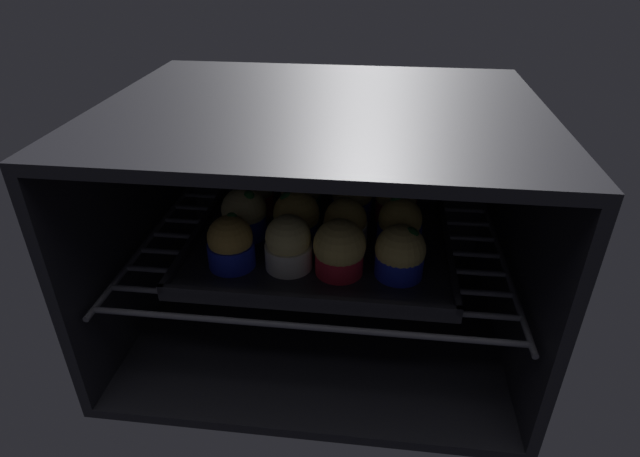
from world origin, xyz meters
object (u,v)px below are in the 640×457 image
Objects in this scene: muffin_row0_col1 at (288,244)px; muffin_row2_col3 at (396,199)px; muffin_row0_col3 at (400,253)px; muffin_row1_col0 at (244,215)px; muffin_row2_col0 at (254,194)px; muffin_row1_col1 at (296,218)px; muffin_row1_col3 at (400,225)px; muffin_row2_col2 at (352,197)px; muffin_row0_col0 at (231,244)px; muffin_row0_col2 at (340,249)px; muffin_row2_col1 at (301,193)px; muffin_row1_col2 at (345,224)px; baking_tray at (320,243)px.

muffin_row2_col3 is (14.59, 15.29, -0.07)cm from muffin_row0_col1.
muffin_row0_col3 is 0.88× the size of muffin_row2_col3.
muffin_row2_col3 is (22.57, 7.73, 0.07)cm from muffin_row1_col0.
muffin_row0_col3 is 0.98× the size of muffin_row2_col0.
muffin_row0_col1 is 6.95cm from muffin_row1_col1.
muffin_row1_col3 is 0.97× the size of muffin_row2_col2.
muffin_row0_col0 is 0.96× the size of muffin_row1_col1.
muffin_row2_col2 is (15.89, 0.21, 0.24)cm from muffin_row2_col0.
muffin_row0_col2 reaches higher than muffin_row2_col0.
muffin_row1_col0 is at bearing -134.02° from muffin_row2_col1.
muffin_row0_col3 is 15.39cm from muffin_row2_col3.
muffin_row2_col0 is at bearing 153.37° from muffin_row1_col2.
muffin_row1_col2 reaches higher than baking_tray.
muffin_row2_col2 is (7.64, 14.92, 0.05)cm from muffin_row0_col1.
muffin_row2_col1 is (-7.82, 8.18, 0.59)cm from muffin_row1_col2.
muffin_row2_col2 is at bearing -1.55° from muffin_row2_col1.
muffin_row0_col3 is 0.95× the size of muffin_row1_col3.
muffin_row1_col1 reaches higher than muffin_row2_col0.
muffin_row2_col0 is at bearing -178.56° from muffin_row2_col3.
muffin_row0_col1 is at bearing -117.11° from muffin_row2_col2.
muffin_row2_col3 reaches higher than muffin_row1_col1.
muffin_row1_col2 is at bearing -2.20° from muffin_row1_col0.
muffin_row0_col0 is at bearing -114.75° from muffin_row2_col1.
muffin_row2_col0 is 0.94× the size of muffin_row2_col2.
muffin_row1_col0 is 17.26cm from muffin_row2_col2.
muffin_row1_col1 is (-7.01, 7.41, 0.17)cm from muffin_row0_col2.
muffin_row0_col2 is 21.51cm from muffin_row2_col0.
baking_tray is 5.32cm from muffin_row1_col2.
baking_tray is at bearing 34.58° from muffin_row0_col0.
muffin_row0_col0 is at bearing -135.10° from muffin_row2_col2.
muffin_row0_col0 reaches higher than baking_tray.
muffin_row2_col3 is (7.60, 15.75, 0.04)cm from muffin_row0_col2.
muffin_row2_col3 is (15.23, 0.14, -0.21)cm from muffin_row2_col1.
muffin_row2_col2 reaches higher than muffin_row1_col3.
muffin_row1_col2 is at bearing -46.25° from muffin_row2_col1.
muffin_row0_col3 is (8.03, 0.37, -0.21)cm from muffin_row0_col2.
muffin_row0_col1 is at bearing 3.83° from muffin_row0_col0.
muffin_row0_col1 is at bearing -87.59° from muffin_row2_col1.
muffin_row2_col0 is at bearing 92.20° from muffin_row1_col0.
muffin_row0_col3 is 16.62cm from muffin_row1_col1.
muffin_row0_col3 is at bearing -18.41° from muffin_row1_col0.
muffin_row0_col0 is 0.98× the size of muffin_row0_col1.
muffin_row1_col2 is 0.86× the size of muffin_row2_col3.
muffin_row2_col3 is (11.15, 8.02, 4.14)cm from baking_tray.
muffin_row0_col1 reaches higher than muffin_row0_col0.
muffin_row1_col3 is at bearing 25.87° from muffin_row0_col1.
muffin_row1_col1 is 1.00× the size of muffin_row2_col2.
muffin_row0_col1 reaches higher than muffin_row2_col0.
muffin_row1_col1 reaches higher than muffin_row1_col3.
muffin_row2_col3 reaches higher than muffin_row1_col0.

